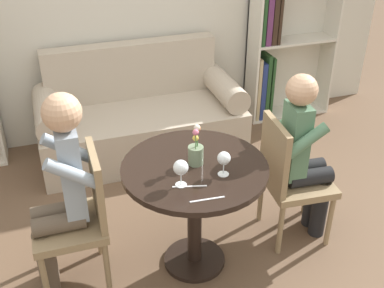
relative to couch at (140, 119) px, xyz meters
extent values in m
plane|color=brown|center=(0.00, -1.51, -0.31)|extent=(16.00, 16.00, 0.00)
cylinder|color=black|center=(0.00, -1.51, 0.43)|extent=(0.87, 0.87, 0.03)
cylinder|color=black|center=(0.00, -1.51, 0.06)|extent=(0.09, 0.09, 0.69)
cylinder|color=black|center=(0.00, -1.51, -0.30)|extent=(0.40, 0.40, 0.03)
cube|color=#B7A893|center=(0.00, -0.05, -0.10)|extent=(1.75, 0.80, 0.42)
cube|color=#B7A893|center=(0.00, 0.27, 0.36)|extent=(1.53, 0.16, 0.50)
cylinder|color=#B7A893|center=(-0.77, -0.05, 0.22)|extent=(0.22, 0.72, 0.22)
cylinder|color=#B7A893|center=(0.77, -0.05, 0.22)|extent=(0.22, 0.72, 0.22)
cube|color=silver|center=(1.59, 0.37, 0.47)|extent=(0.85, 0.02, 1.57)
cube|color=silver|center=(1.18, 0.24, 0.47)|extent=(0.02, 0.28, 1.57)
cube|color=silver|center=(2.01, 0.24, 0.47)|extent=(0.02, 0.28, 1.57)
cube|color=silver|center=(1.59, 0.24, -0.30)|extent=(0.81, 0.28, 0.02)
cube|color=silver|center=(1.59, 0.24, 0.47)|extent=(0.81, 0.28, 0.02)
cube|color=tan|center=(1.22, 0.23, 0.03)|extent=(0.03, 0.23, 0.64)
cube|color=navy|center=(1.27, 0.23, 0.01)|extent=(0.05, 0.23, 0.59)
cube|color=#234723|center=(1.32, 0.23, 0.04)|extent=(0.04, 0.23, 0.66)
cube|color=#234723|center=(1.36, 0.23, 0.03)|extent=(0.03, 0.23, 0.64)
cube|color=#234723|center=(1.22, 0.23, 0.76)|extent=(0.03, 0.23, 0.56)
cube|color=#602D5B|center=(1.27, 0.23, 0.75)|extent=(0.05, 0.23, 0.53)
cube|color=#332319|center=(1.33, 0.23, 0.79)|extent=(0.05, 0.23, 0.61)
cube|color=#332319|center=(1.38, 0.23, 0.81)|extent=(0.03, 0.23, 0.66)
cylinder|color=#937A56|center=(-0.93, -1.23, -0.11)|extent=(0.04, 0.04, 0.40)
cylinder|color=#937A56|center=(-0.93, -1.59, -0.11)|extent=(0.04, 0.04, 0.40)
cylinder|color=#937A56|center=(-0.57, -1.23, -0.11)|extent=(0.04, 0.04, 0.40)
cylinder|color=#937A56|center=(-0.58, -1.59, -0.11)|extent=(0.04, 0.04, 0.40)
cube|color=#937A56|center=(-0.75, -1.41, 0.11)|extent=(0.42, 0.42, 0.05)
cube|color=#937A56|center=(-0.56, -1.41, 0.36)|extent=(0.04, 0.38, 0.45)
cylinder|color=#937A56|center=(0.92, -1.64, -0.11)|extent=(0.04, 0.04, 0.40)
cylinder|color=#937A56|center=(0.95, -1.28, -0.11)|extent=(0.04, 0.04, 0.40)
cylinder|color=#937A56|center=(0.56, -1.61, -0.11)|extent=(0.04, 0.04, 0.40)
cylinder|color=#937A56|center=(0.59, -1.25, -0.11)|extent=(0.04, 0.04, 0.40)
cube|color=#937A56|center=(0.75, -1.44, 0.11)|extent=(0.45, 0.45, 0.05)
cube|color=#937A56|center=(0.56, -1.43, 0.36)|extent=(0.07, 0.38, 0.45)
cylinder|color=brown|center=(-0.91, -1.35, -0.09)|extent=(0.11, 0.11, 0.45)
cylinder|color=brown|center=(-0.91, -1.46, -0.09)|extent=(0.11, 0.11, 0.45)
cylinder|color=brown|center=(-0.80, -1.35, 0.19)|extent=(0.30, 0.11, 0.11)
cylinder|color=brown|center=(-0.80, -1.46, 0.19)|extent=(0.30, 0.11, 0.11)
cube|color=#93A3B2|center=(-0.69, -1.41, 0.47)|extent=(0.12, 0.20, 0.56)
cylinder|color=#93A3B2|center=(-0.69, -1.27, 0.56)|extent=(0.29, 0.07, 0.23)
cylinder|color=#93A3B2|center=(-0.70, -1.54, 0.56)|extent=(0.29, 0.07, 0.23)
sphere|color=tan|center=(-0.69, -1.41, 0.86)|extent=(0.21, 0.21, 0.21)
cylinder|color=black|center=(0.91, -1.52, -0.09)|extent=(0.11, 0.11, 0.45)
cylinder|color=black|center=(0.92, -1.41, -0.09)|extent=(0.11, 0.11, 0.45)
cylinder|color=black|center=(0.80, -1.51, 0.19)|extent=(0.31, 0.13, 0.11)
cylinder|color=black|center=(0.81, -1.40, 0.19)|extent=(0.31, 0.13, 0.11)
cube|color=#517A5B|center=(0.69, -1.44, 0.45)|extent=(0.14, 0.21, 0.51)
cylinder|color=#517A5B|center=(0.68, -1.58, 0.52)|extent=(0.29, 0.09, 0.23)
cylinder|color=#517A5B|center=(0.70, -1.31, 0.52)|extent=(0.29, 0.09, 0.23)
sphere|color=tan|center=(0.69, -1.44, 0.80)|extent=(0.20, 0.20, 0.20)
cylinder|color=white|center=(-0.13, -1.67, 0.45)|extent=(0.06, 0.06, 0.00)
cylinder|color=white|center=(-0.13, -1.67, 0.49)|extent=(0.01, 0.01, 0.08)
sphere|color=white|center=(-0.13, -1.67, 0.56)|extent=(0.08, 0.08, 0.08)
sphere|color=maroon|center=(-0.13, -1.67, 0.55)|extent=(0.06, 0.06, 0.06)
cylinder|color=white|center=(0.13, -1.64, 0.45)|extent=(0.06, 0.06, 0.00)
cylinder|color=white|center=(0.13, -1.64, 0.49)|extent=(0.01, 0.01, 0.07)
sphere|color=white|center=(0.13, -1.64, 0.55)|extent=(0.08, 0.08, 0.08)
cylinder|color=gray|center=(0.01, -1.49, 0.50)|extent=(0.09, 0.09, 0.11)
cylinder|color=#4C7A42|center=(0.01, -1.49, 0.59)|extent=(0.01, 0.00, 0.06)
sphere|color=#EACC4C|center=(0.01, -1.49, 0.62)|extent=(0.04, 0.04, 0.04)
cylinder|color=#4C7A42|center=(0.01, -1.49, 0.61)|extent=(0.01, 0.00, 0.10)
sphere|color=#EACC4C|center=(0.01, -1.49, 0.66)|extent=(0.04, 0.04, 0.04)
cylinder|color=#4C7A42|center=(0.03, -1.48, 0.62)|extent=(0.00, 0.00, 0.12)
sphere|color=#E07F4C|center=(0.03, -1.48, 0.67)|extent=(0.04, 0.04, 0.04)
cylinder|color=#4C7A42|center=(0.02, -1.48, 0.62)|extent=(0.00, 0.00, 0.12)
sphere|color=silver|center=(0.02, -1.48, 0.68)|extent=(0.04, 0.04, 0.04)
cylinder|color=#4C7A42|center=(0.01, -1.51, 0.61)|extent=(0.01, 0.01, 0.11)
sphere|color=#D16684|center=(0.01, -1.51, 0.67)|extent=(0.04, 0.04, 0.04)
cube|color=silver|center=(-0.04, -1.83, 0.45)|extent=(0.19, 0.02, 0.00)
cube|color=silver|center=(-0.09, -1.69, 0.45)|extent=(0.19, 0.06, 0.00)
camera|label=1|loc=(-0.76, -3.72, 1.99)|focal=45.00mm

